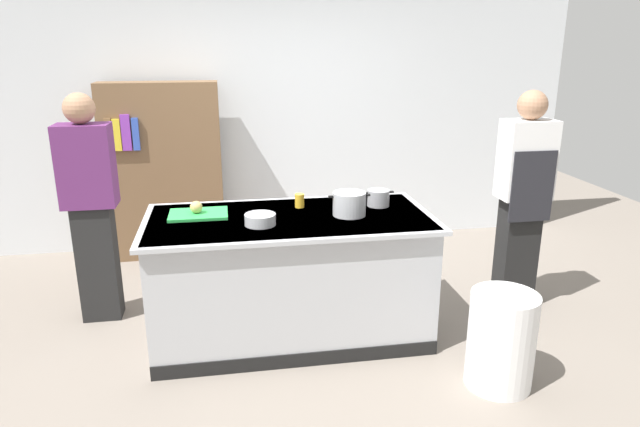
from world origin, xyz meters
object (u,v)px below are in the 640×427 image
at_px(mixing_bowl, 260,219).
at_px(trash_bin, 501,340).
at_px(bookshelf, 164,172).
at_px(person_guest, 91,204).
at_px(onion, 196,207).
at_px(stock_pot, 349,204).
at_px(sauce_pan, 378,198).
at_px(juice_cup, 300,201).
at_px(person_chef, 523,196).

distance_m(mixing_bowl, trash_bin, 1.70).
bearing_deg(trash_bin, mixing_bowl, 153.37).
bearing_deg(bookshelf, person_guest, -107.47).
height_order(onion, bookshelf, bookshelf).
distance_m(onion, bookshelf, 1.71).
height_order(onion, person_guest, person_guest).
distance_m(stock_pot, sauce_pan, 0.32).
height_order(juice_cup, bookshelf, bookshelf).
relative_size(juice_cup, person_chef, 0.06).
relative_size(mixing_bowl, trash_bin, 0.34).
distance_m(sauce_pan, bookshelf, 2.35).
distance_m(stock_pot, person_guest, 1.90).
xyz_separation_m(mixing_bowl, trash_bin, (1.41, -0.71, -0.63)).
bearing_deg(juice_cup, person_chef, -1.46).
bearing_deg(mixing_bowl, trash_bin, -26.63).
relative_size(sauce_pan, person_chef, 0.13).
relative_size(mixing_bowl, person_guest, 0.12).
height_order(mixing_bowl, trash_bin, mixing_bowl).
bearing_deg(onion, juice_cup, 6.70).
relative_size(juice_cup, person_guest, 0.06).
bearing_deg(person_guest, person_chef, 91.99).
distance_m(sauce_pan, trash_bin, 1.31).
height_order(stock_pot, mixing_bowl, stock_pot).
relative_size(onion, bookshelf, 0.05).
distance_m(stock_pot, mixing_bowl, 0.64).
xyz_separation_m(sauce_pan, bookshelf, (-1.68, 1.64, -0.11)).
bearing_deg(onion, person_chef, 0.97).
xyz_separation_m(juice_cup, person_guest, (-1.51, 0.30, -0.04)).
bearing_deg(mixing_bowl, juice_cup, 49.19).
xyz_separation_m(onion, person_chef, (2.46, 0.04, -0.05)).
relative_size(stock_pot, person_guest, 0.17).
relative_size(stock_pot, bookshelf, 0.17).
relative_size(stock_pot, sauce_pan, 1.29).
distance_m(onion, mixing_bowl, 0.50).
height_order(stock_pot, trash_bin, stock_pot).
distance_m(person_guest, bookshelf, 1.34).
relative_size(onion, trash_bin, 0.14).
xyz_separation_m(onion, juice_cup, (0.73, 0.09, -0.01)).
relative_size(mixing_bowl, person_chef, 0.12).
height_order(sauce_pan, mixing_bowl, sauce_pan).
relative_size(person_chef, bookshelf, 1.01).
bearing_deg(stock_pot, trash_bin, -46.28).
bearing_deg(onion, stock_pot, -8.80).
bearing_deg(juice_cup, onion, -173.30).
distance_m(mixing_bowl, bookshelf, 2.10).
distance_m(mixing_bowl, person_chef, 2.07).
xyz_separation_m(sauce_pan, person_guest, (-2.08, 0.36, -0.05)).
bearing_deg(person_guest, onion, 71.56).
xyz_separation_m(juice_cup, bookshelf, (-1.11, 1.58, -0.10)).
xyz_separation_m(stock_pot, sauce_pan, (0.26, 0.19, -0.02)).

